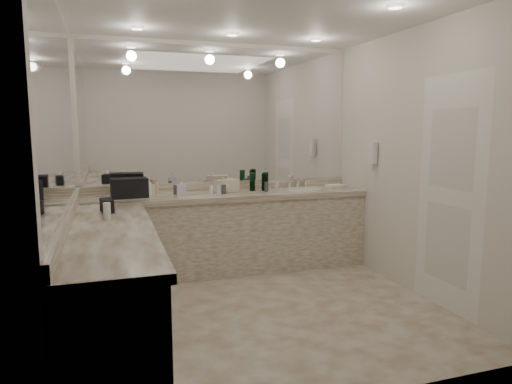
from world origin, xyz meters
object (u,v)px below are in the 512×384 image
object	(u,v)px
black_toiletry_bag	(129,188)
soap_bottle_b	(181,187)
cream_cosmetic_case	(227,186)
wall_phone	(373,153)
soap_bottle_a	(148,187)
soap_bottle_c	(223,185)
hand_towel	(335,186)
sink	(304,190)

from	to	relation	value
black_toiletry_bag	soap_bottle_b	bearing A→B (deg)	-5.42
cream_cosmetic_case	soap_bottle_b	distance (m)	0.55
wall_phone	soap_bottle_a	xyz separation A→B (m)	(-2.43, 0.48, -0.34)
black_toiletry_bag	cream_cosmetic_case	size ratio (longest dim) A/B	1.49
soap_bottle_b	soap_bottle_c	xyz separation A→B (m)	(0.48, 0.05, -0.00)
black_toiletry_bag	soap_bottle_a	world-z (taller)	black_toiletry_bag
wall_phone	hand_towel	xyz separation A→B (m)	(-0.18, 0.53, -0.43)
sink	soap_bottle_c	world-z (taller)	soap_bottle_c
cream_cosmetic_case	hand_towel	xyz separation A→B (m)	(1.37, -0.03, -0.05)
sink	hand_towel	xyz separation A→B (m)	(0.43, 0.03, 0.02)
black_toiletry_bag	soap_bottle_c	world-z (taller)	black_toiletry_bag
black_toiletry_bag	soap_bottle_c	xyz separation A→B (m)	(1.02, 0.00, -0.02)
soap_bottle_a	soap_bottle_c	xyz separation A→B (m)	(0.83, 0.02, -0.02)
soap_bottle_b	black_toiletry_bag	bearing A→B (deg)	174.58
sink	soap_bottle_a	size ratio (longest dim) A/B	2.09
cream_cosmetic_case	soap_bottle_c	size ratio (longest dim) A/B	1.38
black_toiletry_bag	soap_bottle_b	world-z (taller)	black_toiletry_bag
soap_bottle_a	soap_bottle_c	size ratio (longest dim) A/B	1.17
soap_bottle_a	sink	bearing A→B (deg)	0.68
soap_bottle_c	hand_towel	bearing A→B (deg)	0.95
sink	cream_cosmetic_case	world-z (taller)	cream_cosmetic_case
soap_bottle_c	soap_bottle_b	bearing A→B (deg)	-173.57
wall_phone	soap_bottle_a	bearing A→B (deg)	168.87
sink	wall_phone	bearing A→B (deg)	-39.57
black_toiletry_bag	soap_bottle_c	bearing A→B (deg)	0.16
wall_phone	soap_bottle_b	distance (m)	2.16
cream_cosmetic_case	hand_towel	bearing A→B (deg)	-20.27
hand_towel	soap_bottle_c	xyz separation A→B (m)	(-1.42, -0.02, 0.07)
soap_bottle_a	soap_bottle_b	xyz separation A→B (m)	(0.35, -0.03, -0.01)
soap_bottle_b	soap_bottle_c	distance (m)	0.48
wall_phone	cream_cosmetic_case	bearing A→B (deg)	160.33
wall_phone	black_toiletry_bag	size ratio (longest dim) A/B	0.65
cream_cosmetic_case	soap_bottle_a	xyz separation A→B (m)	(-0.88, -0.07, 0.03)
soap_bottle_c	sink	bearing A→B (deg)	-0.12
soap_bottle_a	black_toiletry_bag	bearing A→B (deg)	173.83
wall_phone	cream_cosmetic_case	world-z (taller)	wall_phone
black_toiletry_bag	soap_bottle_b	xyz separation A→B (m)	(0.54, -0.05, -0.01)
cream_cosmetic_case	soap_bottle_a	bearing A→B (deg)	165.70
cream_cosmetic_case	soap_bottle_a	distance (m)	0.89
cream_cosmetic_case	soap_bottle_b	size ratio (longest dim) A/B	1.33
sink	wall_phone	xyz separation A→B (m)	(0.61, -0.50, 0.46)
hand_towel	soap_bottle_a	size ratio (longest dim) A/B	1.03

